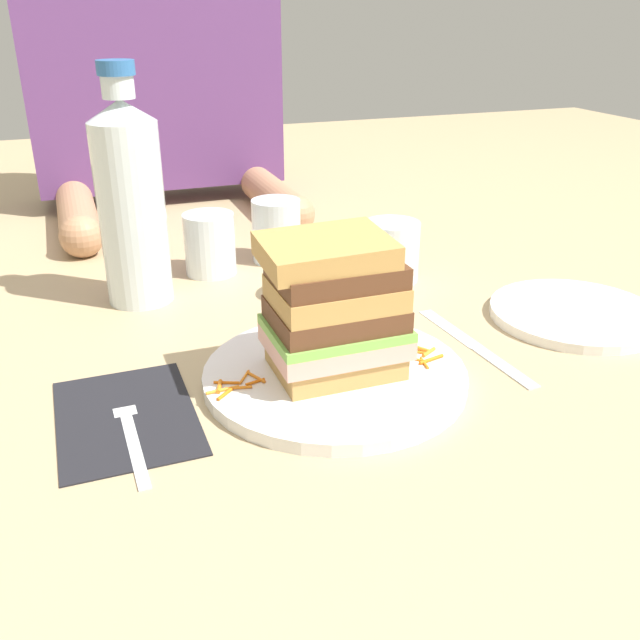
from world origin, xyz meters
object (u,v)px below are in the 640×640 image
at_px(empty_tumbler_2, 391,251).
at_px(napkin_dark, 126,416).
at_px(main_plate, 331,376).
at_px(knife, 477,347).
at_px(sandwich, 330,308).
at_px(diner_across, 152,47).
at_px(empty_tumbler_0, 210,244).
at_px(water_bottle, 131,200).
at_px(fork, 129,426).
at_px(side_plate, 575,314).
at_px(empty_tumbler_1, 276,231).
at_px(juice_glass, 335,269).

bearing_deg(empty_tumbler_2, napkin_dark, -148.31).
relative_size(main_plate, napkin_dark, 1.51).
relative_size(knife, empty_tumbler_2, 2.56).
height_order(sandwich, diner_across, diner_across).
xyz_separation_m(main_plate, empty_tumbler_0, (-0.04, 0.34, 0.03)).
relative_size(water_bottle, empty_tumbler_2, 3.57).
distance_m(fork, side_plate, 0.52).
distance_m(sandwich, empty_tumbler_1, 0.36).
bearing_deg(main_plate, diner_across, 93.19).
bearing_deg(sandwich, empty_tumbler_0, 97.43).
relative_size(knife, juice_glass, 2.28).
bearing_deg(knife, main_plate, -176.00).
distance_m(napkin_dark, diner_across, 0.81).
bearing_deg(sandwich, juice_glass, 67.25).
relative_size(fork, side_plate, 0.85).
distance_m(main_plate, empty_tumbler_0, 0.34).
bearing_deg(empty_tumbler_1, fork, -123.55).
bearing_deg(empty_tumbler_0, main_plate, -82.44).
bearing_deg(napkin_dark, sandwich, -0.71).
height_order(main_plate, empty_tumbler_0, empty_tumbler_0).
height_order(fork, side_plate, side_plate).
bearing_deg(juice_glass, napkin_dark, -145.52).
relative_size(napkin_dark, juice_glass, 1.92).
relative_size(napkin_dark, side_plate, 0.87).
bearing_deg(side_plate, empty_tumbler_2, 127.94).
bearing_deg(empty_tumbler_2, side_plate, -52.06).
bearing_deg(main_plate, napkin_dark, 179.18).
xyz_separation_m(fork, empty_tumbler_1, (0.25, 0.37, 0.04)).
bearing_deg(water_bottle, napkin_dark, -100.05).
xyz_separation_m(knife, empty_tumbler_2, (0.00, 0.22, 0.04)).
distance_m(napkin_dark, fork, 0.02).
height_order(napkin_dark, side_plate, side_plate).
bearing_deg(main_plate, fork, -174.23).
bearing_deg(water_bottle, juice_glass, -20.45).
height_order(main_plate, juice_glass, juice_glass).
height_order(empty_tumbler_0, diner_across, diner_across).
xyz_separation_m(sandwich, juice_glass, (0.08, 0.19, -0.04)).
bearing_deg(sandwich, diner_across, 93.13).
xyz_separation_m(empty_tumbler_0, empty_tumbler_1, (0.10, 0.02, 0.00)).
xyz_separation_m(fork, water_bottle, (0.05, 0.29, 0.12)).
bearing_deg(knife, water_bottle, 140.54).
relative_size(sandwich, water_bottle, 0.48).
bearing_deg(knife, juice_glass, 117.68).
relative_size(fork, water_bottle, 0.59).
xyz_separation_m(sandwich, empty_tumbler_0, (-0.04, 0.34, -0.04)).
height_order(napkin_dark, empty_tumbler_0, empty_tumbler_0).
distance_m(empty_tumbler_2, diner_across, 0.61).
bearing_deg(side_plate, empty_tumbler_1, 130.44).
relative_size(napkin_dark, knife, 0.84).
distance_m(juice_glass, empty_tumbler_1, 0.17).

